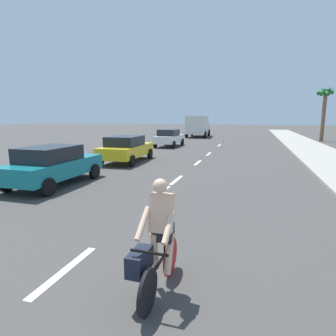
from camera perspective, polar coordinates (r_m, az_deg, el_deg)
The scene contains 16 objects.
ground_plane at distance 18.58m, azimuth 7.08°, elevation 1.90°, with size 160.00×160.00×0.00m, color #423F3D.
sidewalk_strip at distance 20.80m, azimuth 29.48°, elevation 1.73°, with size 3.60×80.00×0.14m, color #9E998E.
lane_stripe_2 at distance 5.67m, azimuth -20.14°, elevation -18.86°, with size 0.16×1.80×0.01m, color white.
lane_stripe_3 at distance 10.33m, azimuth -1.25°, elevation -4.83°, with size 0.16×1.80×0.01m, color white.
lane_stripe_4 at distance 12.24m, azimuth 1.74°, elevation -2.42°, with size 0.16×1.80×0.01m, color white.
lane_stripe_5 at distance 16.86m, azimuth 6.05°, elevation 1.08°, with size 0.16×1.80×0.01m, color white.
lane_stripe_6 at distance 20.98m, azimuth 8.24°, elevation 2.85°, with size 0.16×1.80×0.01m, color white.
lane_stripe_7 at distance 27.45m, azimuth 10.34°, elevation 4.55°, with size 0.16×1.80×0.01m, color white.
lane_stripe_8 at distance 30.91m, azimuth 11.11°, elevation 5.16°, with size 0.16×1.80×0.01m, color white.
lane_stripe_9 at distance 31.32m, azimuth 11.19°, elevation 5.22°, with size 0.16×1.80×0.01m, color white.
cyclist at distance 4.42m, azimuth -2.38°, elevation -14.90°, with size 0.62×1.71×1.82m.
parked_car_teal at distance 12.10m, azimuth -22.29°, elevation 0.68°, with size 2.02×4.37×1.57m.
parked_car_yellow at distance 17.18m, azimuth -8.44°, elevation 4.01°, with size 2.22×4.62×1.57m.
parked_car_white at distance 25.85m, azimuth 0.22°, elevation 6.22°, with size 1.98×4.13×1.57m.
delivery_truck at distance 38.39m, azimuth 6.12°, elevation 8.52°, with size 2.82×6.31×2.80m.
palm_tree_distant at distance 35.81m, azimuth 29.17°, elevation 11.98°, with size 1.88×1.93×6.14m.
Camera 1 is at (3.11, 1.89, 2.72)m, focal length 30.11 mm.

